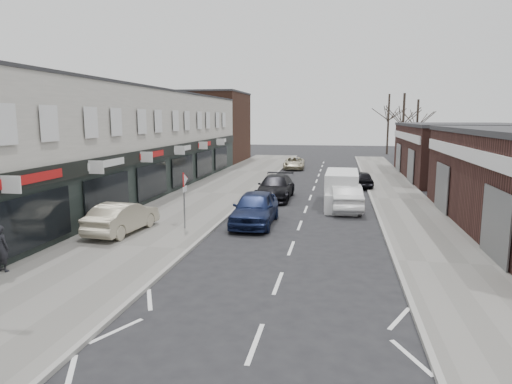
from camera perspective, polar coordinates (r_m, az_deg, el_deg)
The scene contains 17 objects.
pavement_left at distance 31.43m, azimuth -5.57°, elevation -0.20°, with size 5.50×64.00×0.12m, color slate.
pavement_right at distance 30.50m, azimuth 17.65°, elevation -0.89°, with size 3.50×64.00×0.12m, color slate.
shop_terrace_left at distance 31.35m, azimuth -18.97°, elevation 5.74°, with size 8.00×41.00×7.10m, color beige.
brick_block_far at distance 54.99m, azimuth -5.84°, elevation 7.98°, with size 8.00×10.00×8.00m, color #44271D.
right_unit_far at distance 43.25m, azimuth 24.75°, elevation 4.51°, with size 10.00×16.00×4.50m, color #3D201B.
tree_far_a at distance 56.50m, azimuth 17.69°, elevation 3.56°, with size 3.60×3.60×8.00m, color #382D26, non-canonical shape.
tree_far_b at distance 62.77m, azimuth 19.28°, elevation 4.01°, with size 3.60×3.60×7.50m, color #382D26, non-canonical shape.
tree_far_c at distance 68.33m, azimuth 16.03°, elevation 4.56°, with size 3.60×3.60×8.50m, color #382D26, non-canonical shape.
warning_sign at distance 21.21m, azimuth -8.92°, elevation 0.98°, with size 0.12×0.80×2.70m.
white_van at distance 27.56m, azimuth 10.65°, elevation 0.25°, with size 1.92×5.29×2.05m.
sedan_on_pavement at distance 21.27m, azimuth -16.36°, elevation -3.05°, with size 1.47×4.22×1.39m, color #AFA68C.
pedestrian at distance 17.52m, azimuth -29.22°, elevation -6.15°, with size 0.58×0.38×1.60m, color black.
parked_car_left_a at distance 22.39m, azimuth -0.14°, elevation -2.03°, with size 1.95×4.85×1.65m, color #162046.
parked_car_left_b at distance 29.48m, azimuth 2.44°, elevation 0.58°, with size 2.13×5.25×1.52m, color black.
parked_car_left_c at distance 46.82m, azimuth 4.78°, elevation 3.62°, with size 2.03×4.40×1.22m, color #C0B79A.
parked_car_right_a at distance 26.44m, azimuth 11.08°, elevation -0.58°, with size 1.62×4.66×1.53m, color silver.
parked_car_right_b at distance 35.22m, azimuth 13.05°, elevation 1.57°, with size 1.50×3.73×1.27m, color black.
Camera 1 is at (1.81, -7.80, 5.23)m, focal length 32.00 mm.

